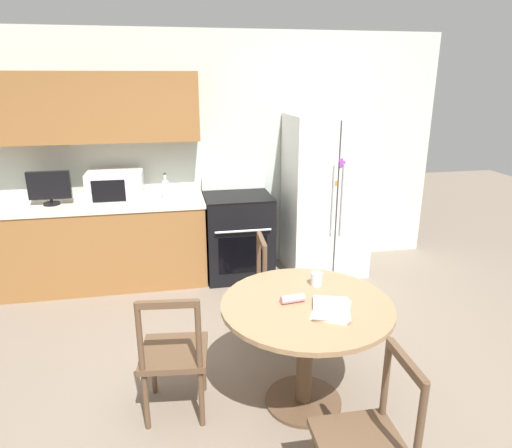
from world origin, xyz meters
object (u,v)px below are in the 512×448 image
Objects in this scene: microwave at (116,187)px; candle_glass at (316,280)px; dining_chair_near at (366,444)px; counter_bottle at (166,189)px; oven_range at (238,235)px; dining_chair_left at (174,355)px; countertop_tv at (49,187)px; dining_chair_far at (280,290)px; refrigerator at (325,195)px.

candle_glass is (1.49, -2.01, -0.26)m from microwave.
dining_chair_near reaches higher than candle_glass.
candle_glass is (1.00, -2.03, -0.20)m from counter_bottle.
oven_range is 2.24m from dining_chair_left.
countertop_tv is (-1.88, 0.05, 0.62)m from oven_range.
candle_glass is at bearing -53.43° from microwave.
refrigerator is at bearing 150.99° from dining_chair_far.
counter_bottle is at bearing -144.13° from dining_chair_far.
candle_glass is at bearing 15.55° from dining_chair_left.
dining_chair_near is at bearing -56.71° from countertop_tv.
countertop_tv is 1.13m from counter_bottle.
dining_chair_near is 9.84× the size of candle_glass.
dining_chair_left is 1.00× the size of dining_chair_near.
refrigerator is 1.61m from dining_chair_far.
microwave is at bearing 109.52° from dining_chair_left.
countertop_tv is at bearing 178.33° from refrigerator.
oven_range is (-0.98, 0.03, -0.41)m from refrigerator.
counter_bottle reaches higher than dining_chair_left.
dining_chair_left is (0.00, -2.19, -0.57)m from counter_bottle.
microwave is at bearing -131.50° from dining_chair_far.
refrigerator reaches higher than oven_range.
microwave reaches higher than dining_chair_far.
counter_bottle is 2.27m from dining_chair_left.
candle_glass is at bearing 12.30° from dining_chair_far.
counter_bottle is at bearing 116.06° from candle_glass.
counter_bottle is (-0.75, 0.08, 0.53)m from oven_range.
microwave is at bearing 25.49° from dining_chair_near.
dining_chair_near is (0.00, -1.71, 0.00)m from dining_chair_far.
dining_chair_far is (-0.83, -1.31, -0.44)m from refrigerator.
microwave is 2.32m from dining_chair_left.
refrigerator is 1.06m from oven_range.
dining_chair_left is 9.84× the size of candle_glass.
dining_chair_near is (2.03, -3.10, -0.65)m from countertop_tv.
microwave is at bearing 126.57° from candle_glass.
dining_chair_left is at bearing -170.92° from candle_glass.
refrigerator is 4.32× the size of countertop_tv.
countertop_tv reaches higher than candle_glass.
dining_chair_far is at bearing -44.98° from microwave.
refrigerator is 6.49× the size of counter_bottle.
microwave is at bearing 0.86° from countertop_tv.
microwave is 0.61× the size of dining_chair_left.
dining_chair_near is (0.15, -3.05, -0.03)m from oven_range.
countertop_tv reaches higher than dining_chair_left.
microwave reaches higher than counter_bottle.
dining_chair_left is at bearing -109.50° from oven_range.
dining_chair_far and dining_chair_near have the same top height.
counter_bottle is at bearing 2.33° from microwave.
oven_range is at bearing 178.00° from refrigerator.
countertop_tv is (-0.63, -0.01, 0.03)m from microwave.
candle_glass is (0.99, 0.16, 0.36)m from dining_chair_left.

